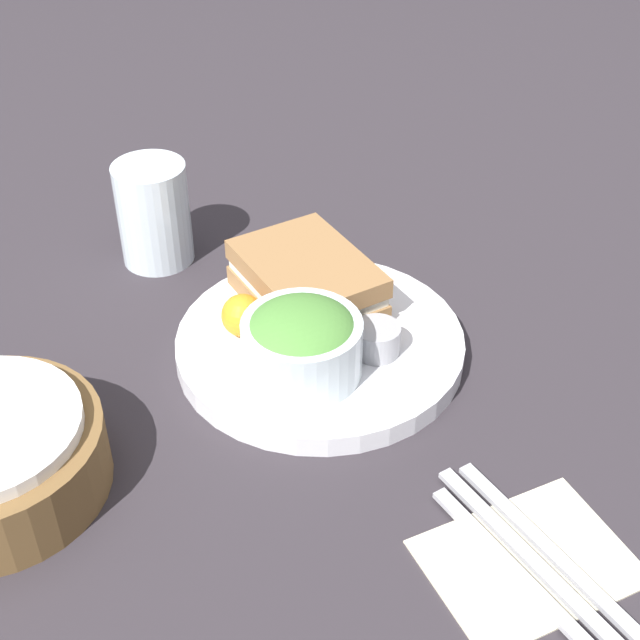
# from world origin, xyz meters

# --- Properties ---
(ground_plane) EXTENTS (4.00, 4.00, 0.00)m
(ground_plane) POSITION_xyz_m (0.00, 0.00, 0.00)
(ground_plane) COLOR #2D282D
(plate) EXTENTS (0.28, 0.28, 0.02)m
(plate) POSITION_xyz_m (0.00, 0.00, 0.01)
(plate) COLOR silver
(plate) RESTS_ON ground_plane
(sandwich) EXTENTS (0.16, 0.12, 0.05)m
(sandwich) POSITION_xyz_m (0.06, -0.01, 0.05)
(sandwich) COLOR olive
(sandwich) RESTS_ON plate
(salad_bowl) EXTENTS (0.11, 0.11, 0.07)m
(salad_bowl) POSITION_xyz_m (-0.04, 0.04, 0.06)
(salad_bowl) COLOR silver
(salad_bowl) RESTS_ON plate
(dressing_cup) EXTENTS (0.04, 0.04, 0.03)m
(dressing_cup) POSITION_xyz_m (-0.04, -0.04, 0.04)
(dressing_cup) COLOR #99999E
(dressing_cup) RESTS_ON plate
(orange_wedge) EXTENTS (0.04, 0.04, 0.04)m
(orange_wedge) POSITION_xyz_m (0.04, 0.07, 0.04)
(orange_wedge) COLOR orange
(orange_wedge) RESTS_ON plate
(drink_glass) EXTENTS (0.08, 0.08, 0.12)m
(drink_glass) POSITION_xyz_m (0.23, 0.09, 0.06)
(drink_glass) COLOR silver
(drink_glass) RESTS_ON ground_plane
(napkin) EXTENTS (0.12, 0.16, 0.00)m
(napkin) POSITION_xyz_m (-0.30, -0.04, 0.00)
(napkin) COLOR beige
(napkin) RESTS_ON ground_plane
(fork) EXTENTS (0.20, 0.04, 0.01)m
(fork) POSITION_xyz_m (-0.30, -0.05, 0.01)
(fork) COLOR #B2B2B7
(fork) RESTS_ON napkin
(knife) EXTENTS (0.21, 0.04, 0.01)m
(knife) POSITION_xyz_m (-0.30, -0.04, 0.01)
(knife) COLOR #B2B2B7
(knife) RESTS_ON napkin
(spoon) EXTENTS (0.18, 0.03, 0.01)m
(spoon) POSITION_xyz_m (-0.30, -0.02, 0.01)
(spoon) COLOR #B2B2B7
(spoon) RESTS_ON napkin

